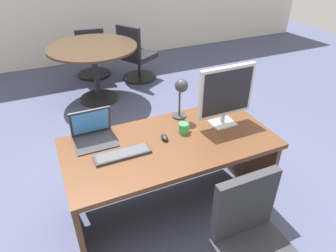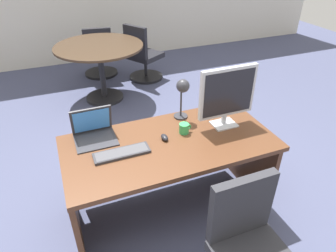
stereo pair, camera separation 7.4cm
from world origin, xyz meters
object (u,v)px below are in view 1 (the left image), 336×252
at_px(keyboard, 123,154).
at_px(mouse, 165,137).
at_px(desk, 168,159).
at_px(desk_lamp, 181,91).
at_px(coffee_mug, 184,128).
at_px(laptop, 93,130).
at_px(meeting_chair_far, 92,57).
at_px(monitor, 226,93).
at_px(meeting_table, 94,60).
at_px(meeting_chair_near, 136,59).

distance_m(keyboard, mouse, 0.36).
bearing_deg(desk, desk_lamp, 46.31).
height_order(desk, coffee_mug, coffee_mug).
xyz_separation_m(laptop, meeting_chair_far, (0.56, 2.94, -0.47)).
bearing_deg(desk_lamp, meeting_chair_far, 93.76).
bearing_deg(meeting_chair_far, coffee_mug, -87.84).
height_order(coffee_mug, meeting_chair_far, meeting_chair_far).
bearing_deg(monitor, mouse, -178.55).
bearing_deg(monitor, desk_lamp, 141.29).
height_order(laptop, desk_lamp, desk_lamp).
height_order(monitor, mouse, monitor).
distance_m(mouse, coffee_mug, 0.19).
bearing_deg(desk, monitor, 1.06).
xyz_separation_m(desk, monitor, (0.51, 0.01, 0.50)).
relative_size(laptop, coffee_mug, 3.04).
bearing_deg(laptop, desk_lamp, 0.12).
bearing_deg(desk_lamp, laptop, -179.88).
xyz_separation_m(mouse, meeting_chair_far, (0.06, 3.19, -0.41)).
xyz_separation_m(desk_lamp, meeting_table, (-0.32, 2.06, -0.39)).
relative_size(laptop, meeting_chair_far, 0.37).
relative_size(keyboard, coffee_mug, 3.99).
bearing_deg(desk, laptop, 155.90).
relative_size(desk_lamp, coffee_mug, 3.54).
distance_m(laptop, coffee_mug, 0.72).
height_order(desk, desk_lamp, desk_lamp).
xyz_separation_m(desk, laptop, (-0.53, 0.24, 0.28)).
distance_m(desk, keyboard, 0.45).
xyz_separation_m(monitor, coffee_mug, (-0.36, 0.02, -0.25)).
distance_m(desk_lamp, meeting_chair_far, 3.02).
bearing_deg(meeting_table, keyboard, -97.07).
xyz_separation_m(keyboard, coffee_mug, (0.54, 0.09, 0.03)).
bearing_deg(monitor, laptop, 167.70).
bearing_deg(meeting_chair_near, keyboard, -110.40).
height_order(mouse, desk_lamp, desk_lamp).
bearing_deg(desk, keyboard, -170.85).
bearing_deg(meeting_chair_far, meeting_table, -98.18).
bearing_deg(meeting_chair_far, monitor, -81.41).
relative_size(desk_lamp, meeting_chair_near, 0.40).
bearing_deg(keyboard, coffee_mug, 9.24).
relative_size(desk, keyboard, 3.96).
relative_size(monitor, keyboard, 1.24).
height_order(keyboard, meeting_table, meeting_table).
bearing_deg(meeting_chair_far, laptop, -100.85).
height_order(mouse, meeting_table, meeting_table).
relative_size(monitor, mouse, 5.81).
bearing_deg(meeting_chair_far, meeting_chair_near, -33.87).
height_order(keyboard, coffee_mug, coffee_mug).
relative_size(meeting_table, meeting_chair_near, 1.32).
bearing_deg(desk_lamp, mouse, -136.54).
xyz_separation_m(desk_lamp, meeting_chair_near, (0.44, 2.52, -0.63)).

